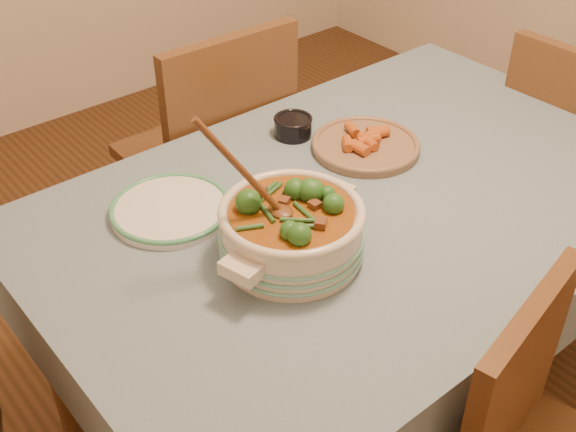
% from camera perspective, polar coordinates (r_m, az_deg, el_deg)
% --- Properties ---
extents(floor, '(4.50, 4.50, 0.00)m').
position_cam_1_polar(floor, '(2.34, 5.10, -13.72)').
color(floor, '#402612').
rests_on(floor, ground).
extents(dining_table, '(1.68, 1.08, 0.76)m').
position_cam_1_polar(dining_table, '(1.88, 6.17, -0.60)').
color(dining_table, brown).
rests_on(dining_table, floor).
extents(stew_casserole, '(0.41, 0.38, 0.38)m').
position_cam_1_polar(stew_casserole, '(1.57, 0.27, -0.87)').
color(stew_casserole, beige).
rests_on(stew_casserole, dining_table).
extents(white_plate, '(0.31, 0.31, 0.03)m').
position_cam_1_polar(white_plate, '(1.76, -9.27, 0.57)').
color(white_plate, silver).
rests_on(white_plate, dining_table).
extents(condiment_bowl, '(0.11, 0.11, 0.06)m').
position_cam_1_polar(condiment_bowl, '(2.04, 0.40, 7.18)').
color(condiment_bowl, black).
rests_on(condiment_bowl, dining_table).
extents(fried_plate, '(0.34, 0.34, 0.05)m').
position_cam_1_polar(fried_plate, '(1.99, 6.16, 5.69)').
color(fried_plate, '#8B684D').
rests_on(fried_plate, dining_table).
extents(chair_far, '(0.47, 0.47, 0.99)m').
position_cam_1_polar(chair_far, '(2.38, -5.79, 5.19)').
color(chair_far, brown).
rests_on(chair_far, floor).
extents(chair_right, '(0.45, 0.45, 0.94)m').
position_cam_1_polar(chair_right, '(2.56, 21.52, 4.21)').
color(chair_right, brown).
rests_on(chair_right, floor).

